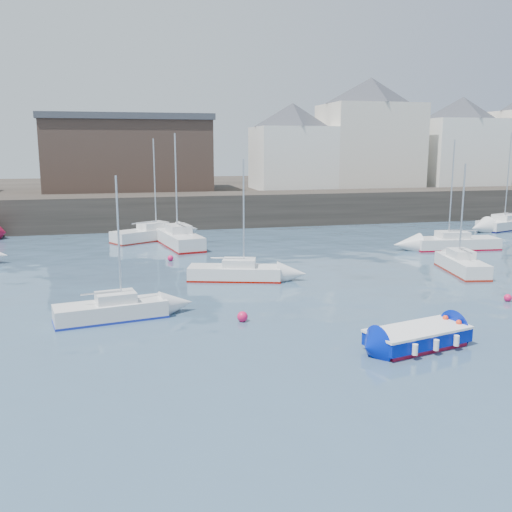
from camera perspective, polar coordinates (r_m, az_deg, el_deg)
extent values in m
plane|color=#2D4760|center=(20.14, 8.09, -10.57)|extent=(220.00, 220.00, 0.00)
cube|color=#28231E|center=(53.18, -5.78, 4.59)|extent=(90.00, 5.00, 3.00)
cube|color=#28231E|center=(70.98, -7.75, 6.06)|extent=(90.00, 32.00, 2.80)
cube|color=beige|center=(65.24, 11.23, 10.72)|extent=(10.00, 8.00, 9.00)
pyramid|color=#3A3D44|center=(65.50, 11.43, 15.88)|extent=(13.36, 13.36, 2.80)
cube|color=white|center=(70.10, 19.71, 9.68)|extent=(9.00, 7.00, 7.50)
pyramid|color=#3A3D44|center=(70.21, 19.97, 13.74)|extent=(11.88, 11.88, 2.45)
cube|color=white|center=(61.59, 3.63, 9.73)|extent=(8.00, 7.00, 6.50)
pyramid|color=#3A3D44|center=(61.66, 3.68, 13.89)|extent=(11.14, 11.14, 2.45)
cube|color=#3D2D26|center=(60.40, -12.65, 9.71)|extent=(16.00, 10.00, 7.00)
cube|color=#3A3D44|center=(60.46, -12.80, 13.31)|extent=(16.40, 10.40, 0.60)
cube|color=maroon|center=(22.21, 15.82, -8.56)|extent=(3.82, 2.30, 0.18)
cube|color=#00169E|center=(22.10, 15.86, -7.75)|extent=(4.17, 2.57, 0.49)
cube|color=white|center=(22.01, 15.90, -7.04)|extent=(4.25, 2.62, 0.09)
cube|color=white|center=(22.08, 15.87, -7.56)|extent=(3.29, 1.89, 0.44)
cube|color=tan|center=(22.04, 15.89, -7.29)|extent=(0.56, 1.20, 0.07)
cylinder|color=white|center=(22.13, 12.30, -7.65)|extent=(0.20, 0.20, 0.39)
cylinder|color=white|center=(20.82, 15.62, -9.00)|extent=(0.20, 0.20, 0.39)
cylinder|color=white|center=(22.75, 14.24, -7.21)|extent=(0.20, 0.20, 0.39)
cylinder|color=white|center=(21.49, 17.58, -8.48)|extent=(0.20, 0.20, 0.39)
cylinder|color=white|center=(23.41, 16.07, -6.79)|extent=(0.20, 0.20, 0.39)
cylinder|color=white|center=(22.18, 19.41, -7.99)|extent=(0.20, 0.20, 0.39)
cube|color=silver|center=(25.32, -14.31, -5.37)|extent=(4.88, 2.34, 0.77)
cube|color=#18279B|center=(25.41, -14.27, -6.09)|extent=(4.93, 2.37, 0.10)
cube|color=silver|center=(25.20, -13.84, -4.02)|extent=(1.82, 1.41, 0.43)
cylinder|color=silver|center=(24.73, -13.57, 1.60)|extent=(0.09, 0.09, 5.39)
cube|color=silver|center=(31.77, -2.14, -1.72)|extent=(5.37, 3.03, 0.77)
cube|color=#8D0900|center=(31.84, -2.14, -2.30)|extent=(5.42, 3.06, 0.10)
cube|color=silver|center=(31.62, -1.69, -0.67)|extent=(2.07, 1.69, 0.43)
cylinder|color=silver|center=(31.17, -1.25, 4.25)|extent=(0.09, 0.09, 5.88)
cube|color=silver|center=(35.62, 19.89, -0.91)|extent=(2.36, 4.97, 0.86)
cube|color=maroon|center=(35.70, 19.85, -1.49)|extent=(2.38, 5.02, 0.11)
cube|color=silver|center=(35.71, 19.81, 0.22)|extent=(1.43, 1.85, 0.48)
cylinder|color=silver|center=(35.58, 19.93, 4.26)|extent=(0.10, 0.10, 5.49)
cube|color=silver|center=(43.64, 19.37, 1.20)|extent=(6.20, 2.52, 0.84)
cube|color=maroon|center=(43.70, 19.34, 0.73)|extent=(6.26, 2.55, 0.11)
cube|color=silver|center=(43.41, 19.06, 2.04)|extent=(2.25, 1.65, 0.46)
cylinder|color=silver|center=(42.92, 18.97, 6.30)|extent=(0.09, 0.09, 6.94)
cube|color=silver|center=(42.54, -7.62, 1.62)|extent=(3.11, 6.54, 1.03)
cube|color=#8C0808|center=(42.61, -7.61, 1.03)|extent=(3.14, 6.61, 0.14)
cube|color=silver|center=(42.71, -7.77, 2.74)|extent=(1.88, 2.44, 0.57)
cylinder|color=silver|center=(42.67, -8.00, 7.22)|extent=(0.11, 0.11, 7.23)
cube|color=silver|center=(56.14, 23.92, 2.94)|extent=(6.99, 4.29, 0.86)
cube|color=#0A0A39|center=(56.19, 23.89, 2.56)|extent=(7.06, 4.33, 0.11)
cube|color=silver|center=(55.79, 23.79, 3.59)|extent=(2.74, 2.30, 0.48)
cylinder|color=silver|center=(55.22, 23.89, 7.27)|extent=(0.10, 0.10, 7.66)
cube|color=silver|center=(45.75, -10.57, 2.11)|extent=(6.25, 4.70, 0.91)
cube|color=maroon|center=(45.81, -10.55, 1.62)|extent=(6.31, 4.75, 0.12)
cube|color=silver|center=(45.81, -10.28, 3.03)|extent=(2.57, 2.32, 0.51)
cylinder|color=silver|center=(45.65, -10.09, 7.10)|extent=(0.10, 0.10, 6.99)
sphere|color=#DD144F|center=(24.45, -1.36, -6.55)|extent=(0.46, 0.46, 0.46)
sphere|color=#DD144F|center=(30.07, 23.85, -4.15)|extent=(0.37, 0.37, 0.37)
sphere|color=#DD144F|center=(37.48, -8.54, -0.47)|extent=(0.39, 0.39, 0.39)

